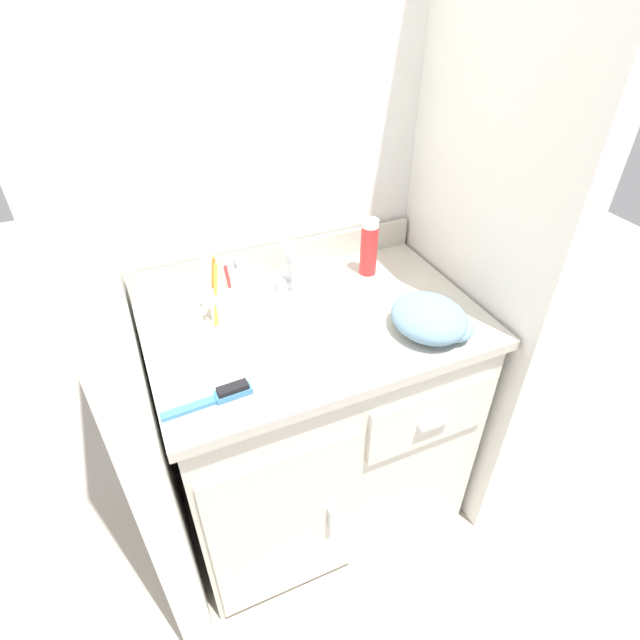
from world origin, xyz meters
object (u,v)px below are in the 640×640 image
soap_dispenser (237,281)px  hairbrush (220,396)px  shaving_cream_can (369,247)px  hand_towel (433,319)px  toothbrush_cup (224,302)px

soap_dispenser → hairbrush: 0.40m
shaving_cream_can → hand_towel: shaving_cream_can is taller
toothbrush_cup → hairbrush: (-0.09, -0.29, -0.04)m
soap_dispenser → hand_towel: size_ratio=0.68×
soap_dispenser → hairbrush: size_ratio=0.71×
toothbrush_cup → hairbrush: toothbrush_cup is taller
shaving_cream_can → soap_dispenser: bearing=176.8°
hand_towel → soap_dispenser: bearing=140.5°
soap_dispenser → hand_towel: (0.42, -0.35, -0.02)m
toothbrush_cup → soap_dispenser: (0.06, 0.07, 0.01)m
hairbrush → hand_towel: bearing=-1.0°
toothbrush_cup → shaving_cream_can: toothbrush_cup is taller
hand_towel → hairbrush: bearing=-177.9°
toothbrush_cup → hand_towel: size_ratio=0.93×
soap_dispenser → hand_towel: bearing=-39.5°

